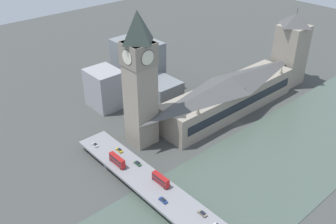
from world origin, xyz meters
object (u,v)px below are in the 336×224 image
object	(u,v)px
double_decker_bus_lead	(161,179)
double_decker_bus_mid	(117,160)
car_northbound_tail	(119,150)
car_southbound_lead	(95,145)
victoria_tower	(291,49)
car_southbound_extra	(163,200)
clock_tower	(140,77)
parliament_hall	(229,94)
car_southbound_tail	(202,213)
car_northbound_mid	(138,163)
road_bridge	(190,216)

from	to	relation	value
double_decker_bus_lead	double_decker_bus_mid	xyz separation A→B (m)	(25.68, 7.11, 0.20)
car_northbound_tail	car_southbound_lead	bearing A→B (deg)	28.68
victoria_tower	car_southbound_extra	xyz separation A→B (m)	(-39.08, 156.72, -20.43)
double_decker_bus_mid	clock_tower	bearing A→B (deg)	-62.47
parliament_hall	car_southbound_lead	distance (m)	92.36
car_southbound_tail	car_northbound_mid	bearing A→B (deg)	-0.06
parliament_hall	car_northbound_tail	bearing A→B (deg)	86.56
road_bridge	car_northbound_tail	size ratio (longest dim) A/B	35.67
car_southbound_tail	double_decker_bus_lead	bearing A→B (deg)	1.21
car_southbound_lead	car_northbound_tail	bearing A→B (deg)	-151.32
car_northbound_tail	car_southbound_tail	xyz separation A→B (m)	(-61.29, -0.44, -0.03)
parliament_hall	road_bridge	distance (m)	101.99
parliament_hall	car_northbound_tail	xyz separation A→B (m)	(5.01, 83.37, -6.49)
car_northbound_mid	car_southbound_lead	world-z (taller)	car_northbound_mid
double_decker_bus_lead	car_southbound_lead	xyz separation A→B (m)	(47.11, 6.89, -1.94)
double_decker_bus_lead	double_decker_bus_mid	bearing A→B (deg)	15.48
victoria_tower	car_southbound_tail	distance (m)	160.83
car_southbound_lead	car_southbound_tail	xyz separation A→B (m)	(-74.12, -7.46, 0.02)
parliament_hall	car_northbound_tail	size ratio (longest dim) A/B	23.58
victoria_tower	road_bridge	xyz separation A→B (m)	(-52.71, 153.29, -22.08)
car_northbound_mid	car_northbound_tail	world-z (taller)	car_northbound_mid
double_decker_bus_mid	car_southbound_tail	xyz separation A→B (m)	(-52.69, -7.68, -2.13)
car_northbound_tail	car_southbound_extra	size ratio (longest dim) A/B	1.02
parliament_hall	victoria_tower	xyz separation A→B (m)	(0.05, -66.31, 13.94)
car_northbound_mid	car_southbound_lead	distance (m)	29.25
parliament_hall	victoria_tower	bearing A→B (deg)	-89.95
double_decker_bus_mid	car_northbound_tail	bearing A→B (deg)	-40.09
parliament_hall	car_southbound_extra	size ratio (longest dim) A/B	24.03
parliament_hall	car_southbound_extra	world-z (taller)	parliament_hall
double_decker_bus_lead	car_northbound_tail	bearing A→B (deg)	-0.21
road_bridge	car_northbound_mid	size ratio (longest dim) A/B	36.84
clock_tower	double_decker_bus_mid	bearing A→B (deg)	117.53
car_northbound_tail	double_decker_bus_lead	bearing A→B (deg)	179.79
double_decker_bus_lead	car_southbound_lead	distance (m)	47.65
double_decker_bus_lead	road_bridge	bearing A→B (deg)	171.55
parliament_hall	car_southbound_lead	bearing A→B (deg)	78.83
car_southbound_tail	car_southbound_extra	distance (m)	18.81
clock_tower	car_southbound_tail	size ratio (longest dim) A/B	17.55
victoria_tower	car_southbound_extra	bearing A→B (deg)	104.00
parliament_hall	double_decker_bus_lead	distance (m)	88.60
victoria_tower	car_northbound_tail	world-z (taller)	victoria_tower
parliament_hall	road_bridge	world-z (taller)	parliament_hall
double_decker_bus_mid	car_northbound_mid	size ratio (longest dim) A/B	2.56
car_southbound_tail	victoria_tower	bearing A→B (deg)	-69.32
car_southbound_tail	double_decker_bus_mid	bearing A→B (deg)	8.30
double_decker_bus_lead	parliament_hall	bearing A→B (deg)	-70.68
parliament_hall	double_decker_bus_lead	bearing A→B (deg)	109.32
parliament_hall	car_southbound_tail	world-z (taller)	parliament_hall
road_bridge	car_northbound_tail	bearing A→B (deg)	-3.57
car_northbound_mid	car_southbound_tail	xyz separation A→B (m)	(-45.85, 0.04, -0.06)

